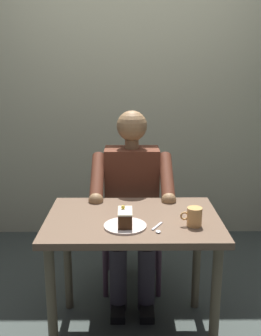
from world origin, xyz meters
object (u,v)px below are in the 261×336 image
at_px(cake_slice, 125,218).
at_px(coffee_cup, 194,216).
at_px(dessert_spoon, 158,229).
at_px(chair, 132,212).
at_px(seated_person, 132,202).
at_px(dining_table, 133,235).

bearing_deg(cake_slice, coffee_cup, -178.31).
bearing_deg(dessert_spoon, coffee_cup, -165.28).
relative_size(chair, coffee_cup, 8.16).
xyz_separation_m(coffee_cup, dessert_spoon, (0.19, 0.05, -0.05)).
bearing_deg(chair, seated_person, 90.00).
relative_size(seated_person, dessert_spoon, 9.01).
xyz_separation_m(cake_slice, dessert_spoon, (-0.16, 0.04, -0.05)).
bearing_deg(chair, coffee_cup, 112.26).
height_order(seated_person, coffee_cup, seated_person).
height_order(chair, seated_person, seated_person).
bearing_deg(chair, cake_slice, 86.89).
distance_m(seated_person, cake_slice, 0.61).
bearing_deg(seated_person, coffee_cup, 117.97).
bearing_deg(cake_slice, dining_table, -107.97).
height_order(cake_slice, dessert_spoon, cake_slice).
relative_size(chair, seated_person, 0.73).
bearing_deg(dining_table, seated_person, -90.00).
height_order(chair, cake_slice, chair).
xyz_separation_m(chair, cake_slice, (0.04, 0.77, 0.27)).
relative_size(cake_slice, dessert_spoon, 0.97).
height_order(coffee_cup, dessert_spoon, coffee_cup).
bearing_deg(chair, dining_table, 90.00).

